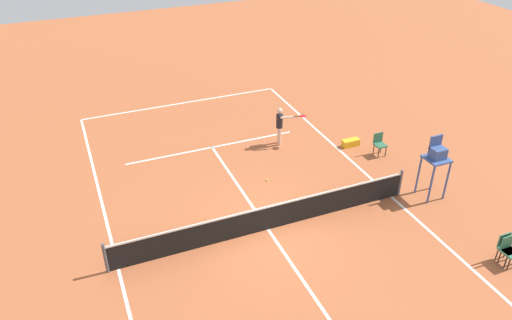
{
  "coord_description": "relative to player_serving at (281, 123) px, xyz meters",
  "views": [
    {
      "loc": [
        5.33,
        11.85,
        10.56
      ],
      "look_at": [
        -0.84,
        -3.08,
        0.8
      ],
      "focal_mm": 34.78,
      "sensor_mm": 36.0,
      "label": 1
    }
  ],
  "objects": [
    {
      "name": "courtside_chair_near",
      "position": [
        -3.22,
        9.33,
        -0.48
      ],
      "size": [
        0.44,
        0.46,
        0.95
      ],
      "color": "#262626",
      "rests_on": "ground"
    },
    {
      "name": "equipment_bag",
      "position": [
        -2.73,
        1.34,
        -0.86
      ],
      "size": [
        0.76,
        0.32,
        0.3
      ],
      "primitive_type": "cube",
      "color": "yellow",
      "rests_on": "ground"
    },
    {
      "name": "tennis_ball",
      "position": [
        1.71,
        2.46,
        -0.98
      ],
      "size": [
        0.07,
        0.07,
        0.07
      ],
      "primitive_type": "sphere",
      "color": "#CCE033",
      "rests_on": "ground"
    },
    {
      "name": "courtside_chair_far",
      "position": [
        -3.21,
        9.45,
        -0.48
      ],
      "size": [
        0.44,
        0.46,
        0.95
      ],
      "color": "#262626",
      "rests_on": "ground"
    },
    {
      "name": "player_serving",
      "position": [
        0.0,
        0.0,
        0.0
      ],
      "size": [
        1.24,
        0.78,
        1.7
      ],
      "rotation": [
        0.0,
        0.0,
        1.37
      ],
      "color": "beige",
      "rests_on": "ground"
    },
    {
      "name": "courtside_chair_mid",
      "position": [
        -3.42,
        2.41,
        -0.48
      ],
      "size": [
        0.44,
        0.46,
        0.95
      ],
      "color": "#262626",
      "rests_on": "ground"
    },
    {
      "name": "court_lines",
      "position": [
        2.84,
        5.18,
        -1.01
      ],
      "size": [
        9.99,
        21.93,
        0.01
      ],
      "color": "white",
      "rests_on": "ground"
    },
    {
      "name": "ground_plane",
      "position": [
        2.84,
        5.18,
        -1.01
      ],
      "size": [
        60.0,
        60.0,
        0.0
      ],
      "primitive_type": "plane",
      "color": "#AD5933"
    },
    {
      "name": "umpire_chair",
      "position": [
        -3.42,
        5.63,
        0.59
      ],
      "size": [
        0.8,
        0.8,
        2.41
      ],
      "color": "#38518C",
      "rests_on": "ground"
    },
    {
      "name": "tennis_net",
      "position": [
        2.84,
        5.18,
        -0.52
      ],
      "size": [
        10.59,
        0.1,
        1.07
      ],
      "color": "#4C4C51",
      "rests_on": "ground"
    }
  ]
}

